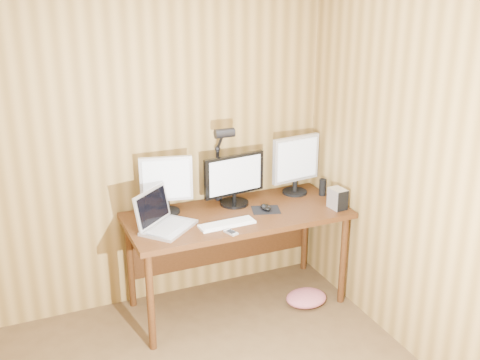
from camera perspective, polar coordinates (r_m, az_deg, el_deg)
room_shell at (r=2.18m, az=-6.19°, el=-10.40°), size 4.00×4.00×4.00m
desk at (r=4.17m, az=-0.66°, el=-4.56°), size 1.60×0.70×0.75m
monitor_center at (r=4.15m, az=-0.58°, el=0.06°), size 0.49×0.21×0.39m
monitor_left at (r=4.02m, az=-7.49°, el=-0.33°), size 0.37×0.18×0.42m
monitor_right at (r=4.37m, az=5.69°, el=1.73°), size 0.41×0.19×0.46m
laptop at (r=3.84m, az=-7.94°, el=-3.94°), size 0.46×0.45×0.26m
keyboard at (r=3.86m, az=-1.33°, el=-4.47°), size 0.40×0.14×0.02m
mousepad at (r=4.11m, az=2.64°, el=-3.05°), size 0.24×0.22×0.00m
mouse at (r=4.11m, az=2.65°, el=-2.78°), size 0.09×0.12×0.04m
hard_drive at (r=4.18m, az=9.88°, el=-1.88°), size 0.10×0.14×0.15m
phone at (r=3.74m, az=-0.93°, el=-5.34°), size 0.08×0.11×0.01m
speaker at (r=4.42m, az=8.39°, el=-0.73°), size 0.05×0.05×0.13m
desk_lamp at (r=4.12m, az=-1.90°, el=2.73°), size 0.14×0.21×0.63m
fabric_pile at (r=4.40m, az=6.74°, el=-11.82°), size 0.33×0.28×0.10m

